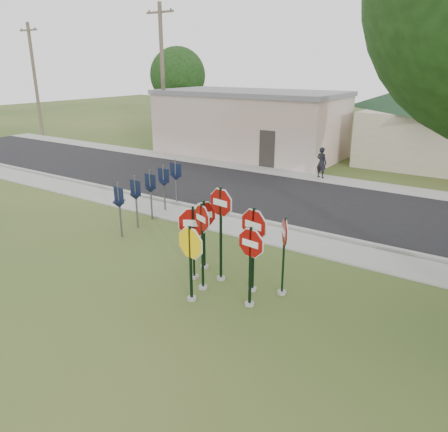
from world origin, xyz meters
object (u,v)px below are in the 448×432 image
Objects in this scene: stop_sign_center at (202,236)px; stop_sign_left at (193,233)px; stop_sign_yellow at (190,254)px; pedestrian at (321,163)px; utility_pole_near at (163,78)px.

stop_sign_center is 0.70m from stop_sign_left.
stop_sign_yellow is 1.32× the size of pedestrian.
stop_sign_left is at bearing 111.86° from pedestrian.
stop_sign_center is at bearing -46.03° from utility_pole_near.
stop_sign_center reaches higher than stop_sign_left.
stop_sign_yellow is 0.23× the size of utility_pole_near.
stop_sign_center is 1.54× the size of pedestrian.
stop_sign_left is 13.02m from pedestrian.
stop_sign_left is at bearing -46.52° from utility_pole_near.
utility_pole_near reaches higher than stop_sign_yellow.
stop_sign_center is at bearing -32.39° from stop_sign_left.
utility_pole_near is at bearing 11.32° from pedestrian.
stop_sign_left is at bearing 147.61° from stop_sign_center.
stop_sign_center reaches higher than stop_sign_yellow.
stop_sign_yellow is at bearing -47.08° from utility_pole_near.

